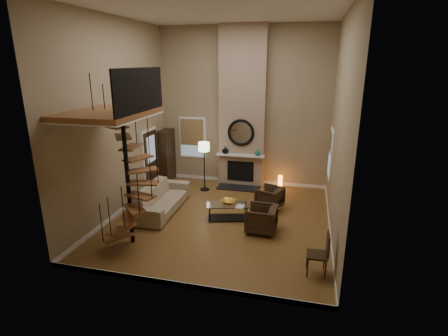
% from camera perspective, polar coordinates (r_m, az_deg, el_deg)
% --- Properties ---
extents(ground, '(6.00, 6.50, 0.01)m').
position_cam_1_polar(ground, '(10.02, -0.55, -8.36)').
color(ground, olive).
rests_on(ground, ground).
extents(back_wall, '(6.00, 0.02, 5.50)m').
position_cam_1_polar(back_wall, '(12.32, 3.21, 9.83)').
color(back_wall, tan).
rests_on(back_wall, ground).
extents(front_wall, '(6.00, 0.02, 5.50)m').
position_cam_1_polar(front_wall, '(6.16, -8.15, 2.33)').
color(front_wall, tan).
rests_on(front_wall, ground).
extents(left_wall, '(0.02, 6.50, 5.50)m').
position_cam_1_polar(left_wall, '(10.34, -17.08, 7.71)').
color(left_wall, tan).
rests_on(left_wall, ground).
extents(right_wall, '(0.02, 6.50, 5.50)m').
position_cam_1_polar(right_wall, '(8.93, 18.50, 6.21)').
color(right_wall, tan).
rests_on(right_wall, ground).
extents(ceiling, '(6.00, 6.50, 0.01)m').
position_cam_1_polar(ceiling, '(9.13, -0.66, 24.60)').
color(ceiling, silver).
rests_on(ceiling, back_wall).
extents(baseboard_back, '(6.00, 0.02, 0.12)m').
position_cam_1_polar(baseboard_back, '(12.93, 3.01, -2.09)').
color(baseboard_back, white).
rests_on(baseboard_back, ground).
extents(baseboard_front, '(6.00, 0.02, 0.12)m').
position_cam_1_polar(baseboard_front, '(7.32, -7.19, -18.47)').
color(baseboard_front, white).
rests_on(baseboard_front, ground).
extents(baseboard_left, '(0.02, 6.50, 0.12)m').
position_cam_1_polar(baseboard_left, '(11.06, -15.83, -6.15)').
color(baseboard_left, white).
rests_on(baseboard_left, ground).
extents(baseboard_right, '(0.02, 6.50, 0.12)m').
position_cam_1_polar(baseboard_right, '(9.76, 16.95, -9.46)').
color(baseboard_right, white).
rests_on(baseboard_right, ground).
extents(chimney_breast, '(1.60, 0.38, 5.50)m').
position_cam_1_polar(chimney_breast, '(12.14, 3.04, 9.72)').
color(chimney_breast, tan).
rests_on(chimney_breast, ground).
extents(hearth, '(1.50, 0.60, 0.04)m').
position_cam_1_polar(hearth, '(12.32, 2.41, -3.26)').
color(hearth, black).
rests_on(hearth, ground).
extents(firebox, '(0.95, 0.02, 0.72)m').
position_cam_1_polar(firebox, '(12.42, 2.71, -0.51)').
color(firebox, black).
rests_on(firebox, chimney_breast).
extents(mantel, '(1.70, 0.18, 0.06)m').
position_cam_1_polar(mantel, '(12.18, 2.68, 2.07)').
color(mantel, white).
rests_on(mantel, chimney_breast).
extents(mirror_frame, '(0.94, 0.10, 0.94)m').
position_cam_1_polar(mirror_frame, '(12.05, 2.79, 5.81)').
color(mirror_frame, black).
rests_on(mirror_frame, chimney_breast).
extents(mirror_disc, '(0.80, 0.01, 0.80)m').
position_cam_1_polar(mirror_disc, '(12.06, 2.79, 5.82)').
color(mirror_disc, white).
rests_on(mirror_disc, chimney_breast).
extents(vase_left, '(0.24, 0.24, 0.25)m').
position_cam_1_polar(vase_left, '(12.29, 0.20, 2.97)').
color(vase_left, black).
rests_on(vase_left, mantel).
extents(vase_right, '(0.20, 0.20, 0.21)m').
position_cam_1_polar(vase_right, '(12.08, 5.52, 2.55)').
color(vase_right, '#195A52').
rests_on(vase_right, mantel).
extents(window_back, '(1.02, 0.06, 1.52)m').
position_cam_1_polar(window_back, '(12.97, -5.20, 5.09)').
color(window_back, white).
rests_on(window_back, back_wall).
extents(window_right, '(0.06, 1.02, 1.52)m').
position_cam_1_polar(window_right, '(11.11, 17.12, 2.40)').
color(window_right, white).
rests_on(window_right, right_wall).
extents(entry_door, '(0.10, 1.05, 2.16)m').
position_cam_1_polar(entry_door, '(12.22, -11.98, 1.27)').
color(entry_door, white).
rests_on(entry_door, ground).
extents(loft, '(1.70, 2.20, 1.09)m').
position_cam_1_polar(loft, '(8.25, -17.93, 8.86)').
color(loft, '#985C31').
rests_on(loft, left_wall).
extents(spiral_stair, '(1.47, 1.47, 4.06)m').
position_cam_1_polar(spiral_stair, '(8.44, -15.49, -0.91)').
color(spiral_stair, black).
rests_on(spiral_stair, ground).
extents(hutch, '(0.41, 0.86, 1.93)m').
position_cam_1_polar(hutch, '(13.09, -9.47, 2.01)').
color(hutch, '#301E10').
rests_on(hutch, ground).
extents(sofa, '(1.06, 2.58, 0.75)m').
position_cam_1_polar(sofa, '(10.58, -10.31, -4.86)').
color(sofa, tan).
rests_on(sofa, ground).
extents(armchair_near, '(0.92, 0.91, 0.66)m').
position_cam_1_polar(armchair_near, '(10.61, 7.83, -4.91)').
color(armchair_near, '#3A291B').
rests_on(armchair_near, ground).
extents(armchair_far, '(0.82, 0.80, 0.71)m').
position_cam_1_polar(armchair_far, '(9.22, 6.59, -8.38)').
color(armchair_far, '#3A291B').
rests_on(armchair_far, ground).
extents(coffee_table, '(1.34, 0.91, 0.45)m').
position_cam_1_polar(coffee_table, '(9.92, 0.67, -6.80)').
color(coffee_table, silver).
rests_on(coffee_table, ground).
extents(bowl, '(0.43, 0.43, 0.11)m').
position_cam_1_polar(bowl, '(9.88, 0.74, -5.55)').
color(bowl, orange).
rests_on(bowl, coffee_table).
extents(book, '(0.23, 0.30, 0.03)m').
position_cam_1_polar(book, '(9.65, 2.50, -6.37)').
color(book, gray).
rests_on(book, coffee_table).
extents(floor_lamp, '(0.37, 0.37, 1.70)m').
position_cam_1_polar(floor_lamp, '(11.78, -3.30, 2.87)').
color(floor_lamp, black).
rests_on(floor_lamp, ground).
extents(accent_lamp, '(0.15, 0.15, 0.54)m').
position_cam_1_polar(accent_lamp, '(12.24, 9.20, -2.47)').
color(accent_lamp, orange).
rests_on(accent_lamp, ground).
extents(side_chair, '(0.44, 0.42, 0.92)m').
position_cam_1_polar(side_chair, '(7.67, 15.72, -13.10)').
color(side_chair, '#301E10').
rests_on(side_chair, ground).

